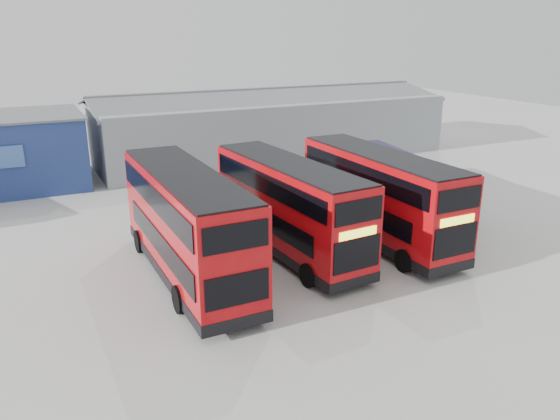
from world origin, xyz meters
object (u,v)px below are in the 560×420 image
object	(u,v)px
double_decker_left	(187,227)
single_decker_blue	(400,183)
double_decker_centre	(289,208)
double_decker_right	(379,198)
maintenance_shed	(266,125)

from	to	relation	value
double_decker_left	single_decker_blue	world-z (taller)	double_decker_left
double_decker_centre	double_decker_right	size ratio (longest dim) A/B	0.99
maintenance_shed	single_decker_blue	size ratio (longest dim) A/B	2.56
maintenance_shed	double_decker_right	distance (m)	22.52
double_decker_left	single_decker_blue	xyz separation A→B (m)	(15.11, 4.26, -0.89)
maintenance_shed	double_decker_centre	size ratio (longest dim) A/B	2.72
double_decker_right	single_decker_blue	size ratio (longest dim) A/B	0.95
single_decker_blue	double_decker_left	bearing A→B (deg)	24.67
double_decker_left	double_decker_centre	xyz separation A→B (m)	(5.38, 0.67, -0.13)
double_decker_right	single_decker_blue	distance (m)	6.37
single_decker_blue	maintenance_shed	bearing A→B (deg)	-77.95
maintenance_shed	double_decker_centre	distance (m)	23.31
maintenance_shed	double_decker_left	bearing A→B (deg)	-122.39
double_decker_left	single_decker_blue	size ratio (longest dim) A/B	0.98
double_decker_left	double_decker_right	world-z (taller)	double_decker_left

